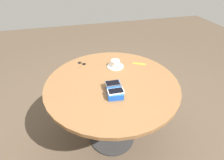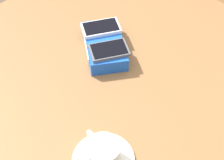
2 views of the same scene
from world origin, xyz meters
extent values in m
plane|color=brown|center=(0.00, 0.00, 0.00)|extent=(8.00, 8.00, 0.00)
cylinder|color=#2D2D2D|center=(0.00, 0.00, 0.01)|extent=(0.48, 0.48, 0.02)
cylinder|color=#2D2D2D|center=(0.00, 0.00, 0.37)|extent=(0.07, 0.07, 0.69)
cylinder|color=brown|center=(0.00, 0.00, 0.73)|extent=(1.14, 1.14, 0.03)
cube|color=blue|center=(-0.14, 0.02, 0.76)|extent=(0.21, 0.14, 0.05)
cube|color=white|center=(-0.15, -0.04, 0.76)|extent=(0.11, 0.02, 0.02)
cube|color=silver|center=(-0.20, 0.02, 0.79)|extent=(0.07, 0.12, 0.01)
cube|color=black|center=(-0.20, 0.02, 0.80)|extent=(0.07, 0.11, 0.00)
cube|color=#515156|center=(-0.09, 0.02, 0.79)|extent=(0.08, 0.12, 0.01)
cube|color=black|center=(-0.09, 0.02, 0.80)|extent=(0.07, 0.11, 0.00)
cylinder|color=silver|center=(0.24, -0.09, 0.75)|extent=(0.16, 0.16, 0.01)
cylinder|color=silver|center=(0.24, -0.09, 0.78)|extent=(0.09, 0.09, 0.06)
cylinder|color=brown|center=(0.24, -0.09, 0.80)|extent=(0.08, 0.08, 0.00)
torus|color=silver|center=(0.19, -0.11, 0.78)|extent=(0.06, 0.03, 0.06)
cube|color=yellow|center=(0.23, -0.34, 0.74)|extent=(0.07, 0.12, 0.00)
cylinder|color=black|center=(0.40, 0.23, 0.74)|extent=(0.04, 0.04, 0.00)
cylinder|color=black|center=(0.36, 0.20, 0.74)|extent=(0.04, 0.04, 0.00)
cylinder|color=olive|center=(0.38, 0.21, 0.75)|extent=(0.04, 0.04, 0.00)
cylinder|color=olive|center=(0.32, 0.24, 0.75)|extent=(0.06, 0.06, 0.00)
camera|label=1|loc=(-1.18, 0.31, 1.62)|focal=28.00mm
camera|label=2|loc=(0.69, -0.21, 1.59)|focal=60.00mm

